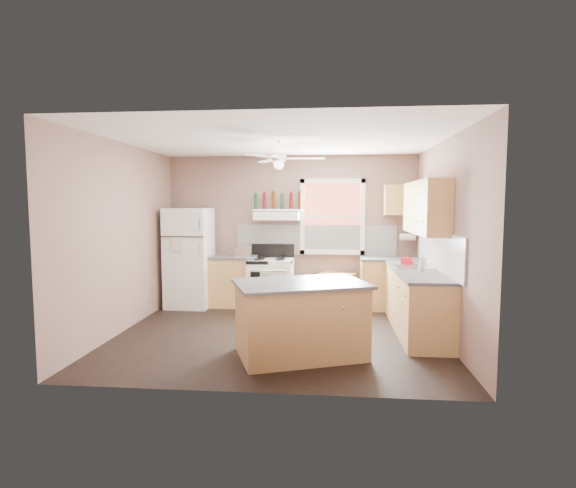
# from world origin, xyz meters

# --- Properties ---
(floor) EXTENTS (4.50, 4.50, 0.00)m
(floor) POSITION_xyz_m (0.00, 0.00, 0.00)
(floor) COLOR black
(floor) RESTS_ON ground
(ceiling) EXTENTS (4.50, 4.50, 0.00)m
(ceiling) POSITION_xyz_m (0.00, 0.00, 2.70)
(ceiling) COLOR white
(ceiling) RESTS_ON ground
(wall_back) EXTENTS (4.50, 0.05, 2.70)m
(wall_back) POSITION_xyz_m (0.00, 2.02, 1.35)
(wall_back) COLOR #775A50
(wall_back) RESTS_ON ground
(wall_right) EXTENTS (0.05, 4.00, 2.70)m
(wall_right) POSITION_xyz_m (2.27, 0.00, 1.35)
(wall_right) COLOR #775A50
(wall_right) RESTS_ON ground
(wall_left) EXTENTS (0.05, 4.00, 2.70)m
(wall_left) POSITION_xyz_m (-2.27, 0.00, 1.35)
(wall_left) COLOR #775A50
(wall_left) RESTS_ON ground
(backsplash_back) EXTENTS (2.90, 0.03, 0.55)m
(backsplash_back) POSITION_xyz_m (0.45, 1.99, 1.18)
(backsplash_back) COLOR white
(backsplash_back) RESTS_ON wall_back
(backsplash_right) EXTENTS (0.03, 2.60, 0.55)m
(backsplash_right) POSITION_xyz_m (2.23, 0.30, 1.18)
(backsplash_right) COLOR white
(backsplash_right) RESTS_ON wall_right
(window_view) EXTENTS (1.00, 0.02, 1.20)m
(window_view) POSITION_xyz_m (0.75, 1.98, 1.60)
(window_view) COLOR brown
(window_view) RESTS_ON wall_back
(window_frame) EXTENTS (1.16, 0.07, 1.36)m
(window_frame) POSITION_xyz_m (0.75, 1.96, 1.60)
(window_frame) COLOR white
(window_frame) RESTS_ON wall_back
(refrigerator) EXTENTS (0.76, 0.74, 1.76)m
(refrigerator) POSITION_xyz_m (-1.78, 1.55, 0.88)
(refrigerator) COLOR white
(refrigerator) RESTS_ON floor
(base_cabinet_left) EXTENTS (0.90, 0.60, 0.86)m
(base_cabinet_left) POSITION_xyz_m (-1.06, 1.70, 0.43)
(base_cabinet_left) COLOR #AB8247
(base_cabinet_left) RESTS_ON floor
(counter_left) EXTENTS (0.92, 0.62, 0.04)m
(counter_left) POSITION_xyz_m (-1.06, 1.70, 0.88)
(counter_left) COLOR #434346
(counter_left) RESTS_ON base_cabinet_left
(toaster) EXTENTS (0.30, 0.19, 0.18)m
(toaster) POSITION_xyz_m (-0.83, 1.58, 0.99)
(toaster) COLOR silver
(toaster) RESTS_ON counter_left
(stove) EXTENTS (0.80, 0.66, 0.86)m
(stove) POSITION_xyz_m (-0.33, 1.64, 0.43)
(stove) COLOR white
(stove) RESTS_ON floor
(range_hood) EXTENTS (0.78, 0.50, 0.14)m
(range_hood) POSITION_xyz_m (-0.23, 1.75, 1.62)
(range_hood) COLOR white
(range_hood) RESTS_ON wall_back
(bottle_shelf) EXTENTS (0.90, 0.26, 0.03)m
(bottle_shelf) POSITION_xyz_m (-0.23, 1.87, 1.72)
(bottle_shelf) COLOR white
(bottle_shelf) RESTS_ON range_hood
(cart) EXTENTS (0.71, 0.60, 0.60)m
(cart) POSITION_xyz_m (0.84, 1.74, 0.30)
(cart) COLOR #AB8247
(cart) RESTS_ON floor
(base_cabinet_corner) EXTENTS (1.00, 0.60, 0.86)m
(base_cabinet_corner) POSITION_xyz_m (1.75, 1.70, 0.43)
(base_cabinet_corner) COLOR #AB8247
(base_cabinet_corner) RESTS_ON floor
(base_cabinet_right) EXTENTS (0.60, 2.20, 0.86)m
(base_cabinet_right) POSITION_xyz_m (1.95, 0.30, 0.43)
(base_cabinet_right) COLOR #AB8247
(base_cabinet_right) RESTS_ON floor
(counter_corner) EXTENTS (1.02, 0.62, 0.04)m
(counter_corner) POSITION_xyz_m (1.75, 1.70, 0.88)
(counter_corner) COLOR #434346
(counter_corner) RESTS_ON base_cabinet_corner
(counter_right) EXTENTS (0.62, 2.22, 0.04)m
(counter_right) POSITION_xyz_m (1.94, 0.30, 0.88)
(counter_right) COLOR #434346
(counter_right) RESTS_ON base_cabinet_right
(sink) EXTENTS (0.55, 0.45, 0.03)m
(sink) POSITION_xyz_m (1.94, 0.50, 0.90)
(sink) COLOR silver
(sink) RESTS_ON counter_right
(faucet) EXTENTS (0.03, 0.03, 0.14)m
(faucet) POSITION_xyz_m (2.10, 0.50, 0.97)
(faucet) COLOR silver
(faucet) RESTS_ON sink
(upper_cabinet_right) EXTENTS (0.33, 1.80, 0.76)m
(upper_cabinet_right) POSITION_xyz_m (2.08, 0.50, 1.78)
(upper_cabinet_right) COLOR #AB8247
(upper_cabinet_right) RESTS_ON wall_right
(upper_cabinet_corner) EXTENTS (0.60, 0.33, 0.52)m
(upper_cabinet_corner) POSITION_xyz_m (1.95, 1.83, 1.90)
(upper_cabinet_corner) COLOR #AB8247
(upper_cabinet_corner) RESTS_ON wall_back
(paper_towel) EXTENTS (0.26, 0.12, 0.12)m
(paper_towel) POSITION_xyz_m (2.07, 1.86, 1.25)
(paper_towel) COLOR white
(paper_towel) RESTS_ON wall_back
(island) EXTENTS (1.67, 1.36, 0.86)m
(island) POSITION_xyz_m (0.36, -0.88, 0.43)
(island) COLOR #AB8247
(island) RESTS_ON floor
(island_top) EXTENTS (1.78, 1.47, 0.04)m
(island_top) POSITION_xyz_m (0.36, -0.88, 0.88)
(island_top) COLOR #434346
(island_top) RESTS_ON island
(ceiling_fan_hub) EXTENTS (0.20, 0.20, 0.08)m
(ceiling_fan_hub) POSITION_xyz_m (0.00, 0.00, 2.45)
(ceiling_fan_hub) COLOR white
(ceiling_fan_hub) RESTS_ON ceiling
(soap_bottle) EXTENTS (0.11, 0.10, 0.22)m
(soap_bottle) POSITION_xyz_m (1.97, 0.10, 1.01)
(soap_bottle) COLOR silver
(soap_bottle) RESTS_ON counter_right
(red_caddy) EXTENTS (0.21, 0.18, 0.10)m
(red_caddy) POSITION_xyz_m (1.91, 0.87, 0.95)
(red_caddy) COLOR red
(red_caddy) RESTS_ON counter_right
(wine_bottles) EXTENTS (0.86, 0.06, 0.31)m
(wine_bottles) POSITION_xyz_m (-0.22, 1.87, 1.88)
(wine_bottles) COLOR #143819
(wine_bottles) RESTS_ON bottle_shelf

